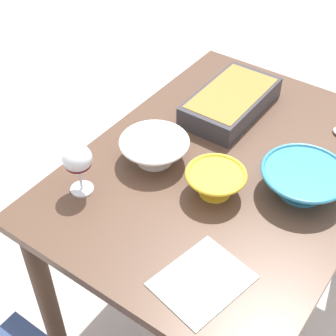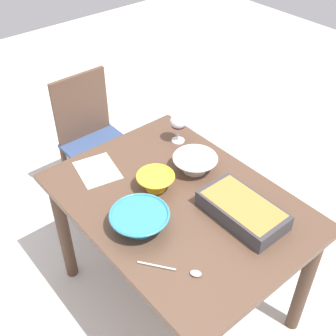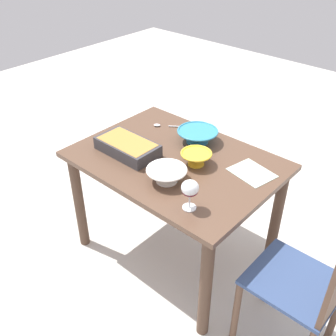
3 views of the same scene
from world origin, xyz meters
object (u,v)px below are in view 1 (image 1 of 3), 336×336
at_px(wine_glass, 78,161).
at_px(mixing_bowl, 303,180).
at_px(small_bowl, 154,149).
at_px(dining_table, 225,193).
at_px(casserole_dish, 231,101).
at_px(napkin, 202,281).
at_px(serving_bowl, 215,181).

height_order(wine_glass, mixing_bowl, wine_glass).
bearing_deg(mixing_bowl, small_bowl, 107.30).
bearing_deg(wine_glass, dining_table, -40.72).
bearing_deg(wine_glass, small_bowl, -21.98).
distance_m(wine_glass, casserole_dish, 0.61).
distance_m(casserole_dish, napkin, 0.72).
distance_m(dining_table, wine_glass, 0.50).
xyz_separation_m(dining_table, casserole_dish, (0.25, 0.14, 0.16)).
distance_m(casserole_dish, small_bowl, 0.36).
bearing_deg(small_bowl, wine_glass, 158.02).
xyz_separation_m(mixing_bowl, serving_bowl, (-0.15, 0.20, -0.00)).
relative_size(serving_bowl, napkin, 0.79).
distance_m(small_bowl, napkin, 0.47).
height_order(small_bowl, napkin, small_bowl).
bearing_deg(dining_table, mixing_bowl, -83.91).
height_order(mixing_bowl, small_bowl, mixing_bowl).
relative_size(dining_table, napkin, 5.12).
bearing_deg(casserole_dish, serving_bowl, -155.99).
distance_m(dining_table, serving_bowl, 0.21).
xyz_separation_m(casserole_dish, mixing_bowl, (-0.23, -0.37, 0.00)).
bearing_deg(casserole_dish, dining_table, -151.11).
bearing_deg(dining_table, casserole_dish, 28.89).
height_order(casserole_dish, napkin, casserole_dish).
height_order(dining_table, serving_bowl, serving_bowl).
bearing_deg(wine_glass, mixing_bowl, -55.12).
relative_size(wine_glass, casserole_dish, 0.43).
distance_m(casserole_dish, mixing_bowl, 0.43).
bearing_deg(casserole_dish, wine_glass, 165.47).
height_order(casserole_dish, serving_bowl, serving_bowl).
relative_size(mixing_bowl, serving_bowl, 1.42).
bearing_deg(mixing_bowl, napkin, 171.40).
relative_size(dining_table, casserole_dish, 3.11).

